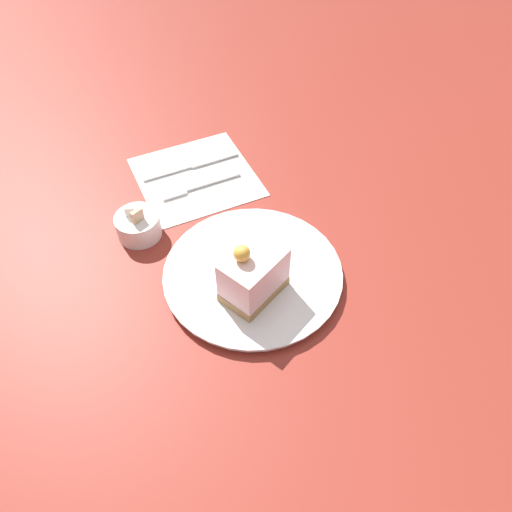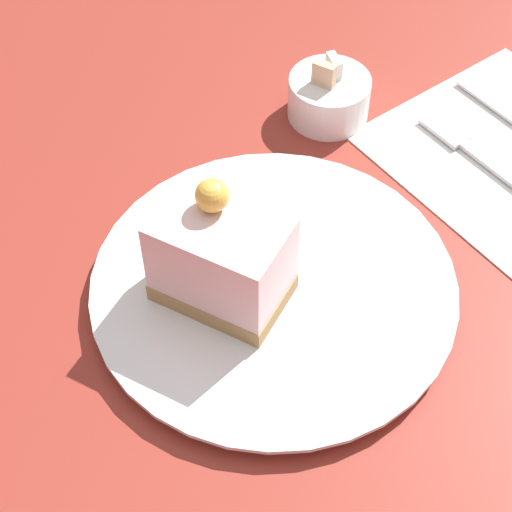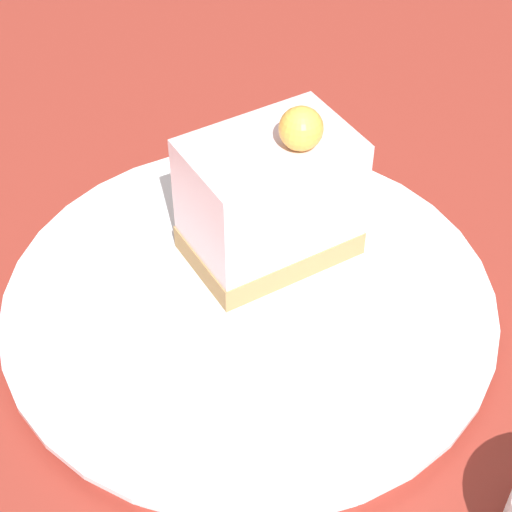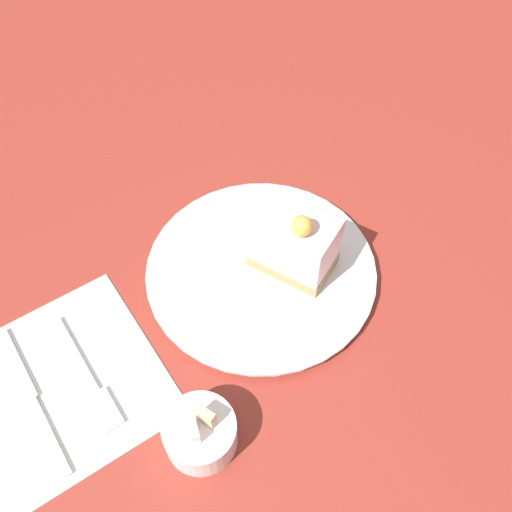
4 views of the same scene
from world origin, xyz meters
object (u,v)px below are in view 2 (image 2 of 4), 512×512
(plate, at_px, (270,290))
(sugar_bowl, at_px, (329,97))
(cake_slice, at_px, (221,258))
(fork, at_px, (477,154))

(plate, bearing_deg, sugar_bowl, 32.44)
(plate, distance_m, cake_slice, 0.06)
(cake_slice, relative_size, fork, 0.71)
(plate, xyz_separation_m, fork, (0.23, -0.01, -0.00))
(cake_slice, height_order, sugar_bowl, cake_slice)
(plate, relative_size, fork, 1.80)
(sugar_bowl, bearing_deg, plate, -147.56)
(plate, height_order, cake_slice, cake_slice)
(cake_slice, xyz_separation_m, fork, (0.26, -0.03, -0.05))
(plate, bearing_deg, fork, -3.17)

